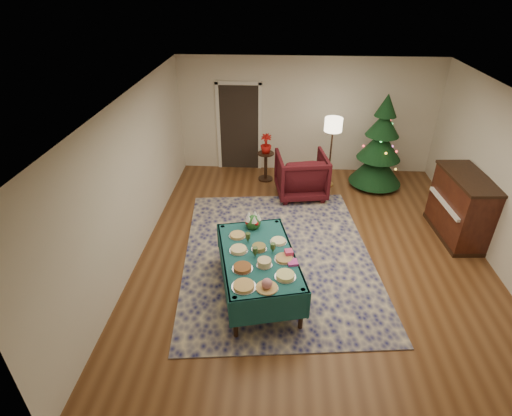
# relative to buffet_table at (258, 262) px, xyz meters

# --- Properties ---
(room_shell) EXTENTS (7.00, 7.00, 7.00)m
(room_shell) POSITION_rel_buffet_table_xyz_m (0.89, 1.04, 0.78)
(room_shell) COLOR #593319
(room_shell) RESTS_ON ground
(doorway) EXTENTS (1.08, 0.04, 2.16)m
(doorway) POSITION_rel_buffet_table_xyz_m (-0.71, 4.52, 0.52)
(doorway) COLOR black
(doorway) RESTS_ON ground
(rug) EXTENTS (3.62, 4.51, 0.02)m
(rug) POSITION_rel_buffet_table_xyz_m (0.29, 0.92, -0.56)
(rug) COLOR #14154C
(rug) RESTS_ON ground
(buffet_table) EXTENTS (1.46, 2.03, 0.72)m
(buffet_table) POSITION_rel_buffet_table_xyz_m (0.00, 0.00, 0.00)
(buffet_table) COLOR black
(buffet_table) RESTS_ON ground
(platter_0) EXTENTS (0.33, 0.33, 0.04)m
(platter_0) POSITION_rel_buffet_table_xyz_m (-0.15, -0.71, 0.16)
(platter_0) COLOR silver
(platter_0) RESTS_ON buffet_table
(platter_1) EXTENTS (0.30, 0.30, 0.15)m
(platter_1) POSITION_rel_buffet_table_xyz_m (0.15, -0.72, 0.21)
(platter_1) COLOR silver
(platter_1) RESTS_ON buffet_table
(platter_2) EXTENTS (0.29, 0.29, 0.06)m
(platter_2) POSITION_rel_buffet_table_xyz_m (0.39, -0.48, 0.17)
(platter_2) COLOR silver
(platter_2) RESTS_ON buffet_table
(platter_3) EXTENTS (0.29, 0.29, 0.05)m
(platter_3) POSITION_rel_buffet_table_xyz_m (-0.20, -0.34, 0.17)
(platter_3) COLOR silver
(platter_3) RESTS_ON buffet_table
(platter_4) EXTENTS (0.23, 0.23, 0.10)m
(platter_4) POSITION_rel_buffet_table_xyz_m (0.10, -0.24, 0.19)
(platter_4) COLOR silver
(platter_4) RESTS_ON buffet_table
(platter_5) EXTENTS (0.29, 0.29, 0.04)m
(platter_5) POSITION_rel_buffet_table_xyz_m (0.37, -0.10, 0.16)
(platter_5) COLOR silver
(platter_5) RESTS_ON buffet_table
(platter_6) EXTENTS (0.28, 0.28, 0.05)m
(platter_6) POSITION_rel_buffet_table_xyz_m (-0.30, 0.07, 0.17)
(platter_6) COLOR silver
(platter_6) RESTS_ON buffet_table
(platter_7) EXTENTS (0.24, 0.24, 0.07)m
(platter_7) POSITION_rel_buffet_table_xyz_m (0.00, 0.12, 0.17)
(platter_7) COLOR silver
(platter_7) RESTS_ON buffet_table
(platter_8) EXTENTS (0.26, 0.26, 0.04)m
(platter_8) POSITION_rel_buffet_table_xyz_m (0.29, 0.33, 0.16)
(platter_8) COLOR silver
(platter_8) RESTS_ON buffet_table
(platter_9) EXTENTS (0.27, 0.27, 0.04)m
(platter_9) POSITION_rel_buffet_table_xyz_m (-0.35, 0.45, 0.16)
(platter_9) COLOR silver
(platter_9) RESTS_ON buffet_table
(goblet_0) EXTENTS (0.08, 0.08, 0.17)m
(goblet_0) POSITION_rel_buffet_table_xyz_m (-0.18, 0.29, 0.23)
(goblet_0) COLOR #2D471E
(goblet_0) RESTS_ON buffet_table
(goblet_1) EXTENTS (0.08, 0.08, 0.17)m
(goblet_1) POSITION_rel_buffet_table_xyz_m (0.21, 0.05, 0.23)
(goblet_1) COLOR #2D471E
(goblet_1) RESTS_ON buffet_table
(goblet_2) EXTENTS (0.08, 0.08, 0.17)m
(goblet_2) POSITION_rel_buffet_table_xyz_m (-0.04, -0.06, 0.23)
(goblet_2) COLOR #2D471E
(goblet_2) RESTS_ON buffet_table
(napkin_stack) EXTENTS (0.17, 0.17, 0.04)m
(napkin_stack) POSITION_rel_buffet_table_xyz_m (0.49, -0.18, 0.16)
(napkin_stack) COLOR #CF399B
(napkin_stack) RESTS_ON buffet_table
(gift_box) EXTENTS (0.14, 0.14, 0.10)m
(gift_box) POSITION_rel_buffet_table_xyz_m (0.44, -0.01, 0.19)
(gift_box) COLOR #D93C70
(gift_box) RESTS_ON buffet_table
(centerpiece) EXTENTS (0.26, 0.26, 0.30)m
(centerpiece) POSITION_rel_buffet_table_xyz_m (-0.12, 0.71, 0.27)
(centerpiece) COLOR #1E4C1E
(centerpiece) RESTS_ON buffet_table
(armchair) EXTENTS (1.17, 1.11, 1.06)m
(armchair) POSITION_rel_buffet_table_xyz_m (0.76, 3.16, -0.04)
(armchair) COLOR #410E13
(armchair) RESTS_ON ground
(floor_lamp) EXTENTS (0.39, 0.39, 1.59)m
(floor_lamp) POSITION_rel_buffet_table_xyz_m (1.41, 3.70, 0.78)
(floor_lamp) COLOR #A57F3F
(floor_lamp) RESTS_ON ground
(side_table) EXTENTS (0.38, 0.38, 0.68)m
(side_table) POSITION_rel_buffet_table_xyz_m (-0.04, 3.88, -0.24)
(side_table) COLOR black
(side_table) RESTS_ON ground
(potted_plant) EXTENTS (0.25, 0.45, 0.25)m
(potted_plant) POSITION_rel_buffet_table_xyz_m (-0.04, 3.88, 0.23)
(potted_plant) COLOR #9D0F0B
(potted_plant) RESTS_ON side_table
(christmas_tree) EXTENTS (1.38, 1.38, 2.12)m
(christmas_tree) POSITION_rel_buffet_table_xyz_m (2.48, 3.71, 0.38)
(christmas_tree) COLOR black
(christmas_tree) RESTS_ON ground
(piano) EXTENTS (0.76, 1.46, 1.23)m
(piano) POSITION_rel_buffet_table_xyz_m (3.57, 1.75, 0.03)
(piano) COLOR black
(piano) RESTS_ON ground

